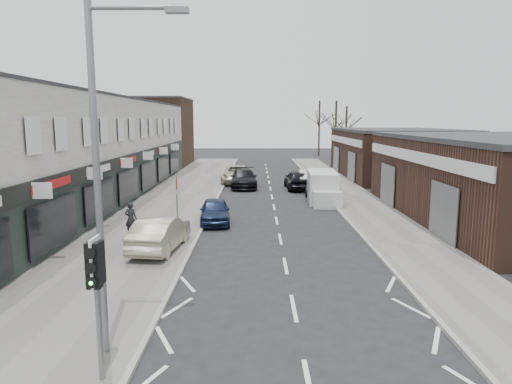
{
  "coord_description": "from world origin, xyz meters",
  "views": [
    {
      "loc": [
        -1.11,
        -10.95,
        5.57
      ],
      "look_at": [
        -1.14,
        7.82,
        2.6
      ],
      "focal_mm": 32.0,
      "sensor_mm": 36.0,
      "label": 1
    }
  ],
  "objects_px": {
    "warning_sign": "(177,187)",
    "white_van": "(322,188)",
    "parked_car_left_a": "(215,211)",
    "parked_car_left_b": "(244,179)",
    "street_lamp": "(104,163)",
    "sedan_on_pavement": "(160,233)",
    "parked_car_left_c": "(238,174)",
    "pedestrian": "(131,219)",
    "parked_car_right_b": "(298,180)",
    "parked_car_right_a": "(309,179)",
    "traffic_light": "(96,276)"
  },
  "relations": [
    {
      "from": "warning_sign",
      "to": "parked_car_left_a",
      "type": "xyz_separation_m",
      "value": [
        1.76,
        1.41,
        -1.53
      ]
    },
    {
      "from": "traffic_light",
      "to": "pedestrian",
      "type": "height_order",
      "value": "traffic_light"
    },
    {
      "from": "parked_car_left_b",
      "to": "parked_car_right_a",
      "type": "relative_size",
      "value": 1.1
    },
    {
      "from": "parked_car_left_a",
      "to": "parked_car_left_c",
      "type": "height_order",
      "value": "parked_car_left_c"
    },
    {
      "from": "parked_car_right_a",
      "to": "parked_car_right_b",
      "type": "height_order",
      "value": "parked_car_right_b"
    },
    {
      "from": "traffic_light",
      "to": "parked_car_left_b",
      "type": "xyz_separation_m",
      "value": [
        2.2,
        28.65,
        -1.65
      ]
    },
    {
      "from": "sedan_on_pavement",
      "to": "pedestrian",
      "type": "height_order",
      "value": "pedestrian"
    },
    {
      "from": "warning_sign",
      "to": "parked_car_left_b",
      "type": "distance_m",
      "value": 15.0
    },
    {
      "from": "parked_car_left_b",
      "to": "parked_car_right_b",
      "type": "distance_m",
      "value": 4.49
    },
    {
      "from": "warning_sign",
      "to": "parked_car_left_b",
      "type": "xyz_separation_m",
      "value": [
        2.96,
        14.63,
        -1.44
      ]
    },
    {
      "from": "parked_car_left_c",
      "to": "traffic_light",
      "type": "bearing_deg",
      "value": -90.71
    },
    {
      "from": "warning_sign",
      "to": "white_van",
      "type": "bearing_deg",
      "value": 43.16
    },
    {
      "from": "sedan_on_pavement",
      "to": "pedestrian",
      "type": "bearing_deg",
      "value": -45.15
    },
    {
      "from": "street_lamp",
      "to": "traffic_light",
      "type": "bearing_deg",
      "value": -84.12
    },
    {
      "from": "parked_car_right_b",
      "to": "parked_car_left_a",
      "type": "bearing_deg",
      "value": 63.0
    },
    {
      "from": "sedan_on_pavement",
      "to": "traffic_light",
      "type": "bearing_deg",
      "value": 100.79
    },
    {
      "from": "street_lamp",
      "to": "white_van",
      "type": "relative_size",
      "value": 1.47
    },
    {
      "from": "pedestrian",
      "to": "parked_car_left_b",
      "type": "xyz_separation_m",
      "value": [
        4.88,
        16.49,
        -0.17
      ]
    },
    {
      "from": "parked_car_left_a",
      "to": "pedestrian",
      "type": "bearing_deg",
      "value": -143.32
    },
    {
      "from": "sedan_on_pavement",
      "to": "parked_car_left_a",
      "type": "distance_m",
      "value": 5.89
    },
    {
      "from": "warning_sign",
      "to": "parked_car_right_b",
      "type": "distance_m",
      "value": 15.66
    },
    {
      "from": "white_van",
      "to": "parked_car_left_a",
      "type": "distance_m",
      "value": 9.49
    },
    {
      "from": "pedestrian",
      "to": "parked_car_right_b",
      "type": "distance_m",
      "value": 18.16
    },
    {
      "from": "pedestrian",
      "to": "parked_car_right_b",
      "type": "bearing_deg",
      "value": -112.27
    },
    {
      "from": "traffic_light",
      "to": "parked_car_right_b",
      "type": "bearing_deg",
      "value": 76.63
    },
    {
      "from": "white_van",
      "to": "parked_car_right_a",
      "type": "distance_m",
      "value": 6.04
    },
    {
      "from": "white_van",
      "to": "sedan_on_pavement",
      "type": "height_order",
      "value": "white_van"
    },
    {
      "from": "pedestrian",
      "to": "parked_car_right_b",
      "type": "xyz_separation_m",
      "value": [
        9.28,
        15.61,
        -0.14
      ]
    },
    {
      "from": "pedestrian",
      "to": "parked_car_left_c",
      "type": "height_order",
      "value": "pedestrian"
    },
    {
      "from": "parked_car_left_a",
      "to": "parked_car_left_b",
      "type": "xyz_separation_m",
      "value": [
        1.2,
        13.22,
        0.09
      ]
    },
    {
      "from": "sedan_on_pavement",
      "to": "parked_car_right_b",
      "type": "height_order",
      "value": "parked_car_right_b"
    },
    {
      "from": "parked_car_left_c",
      "to": "parked_car_right_b",
      "type": "bearing_deg",
      "value": -34.29
    },
    {
      "from": "sedan_on_pavement",
      "to": "parked_car_left_c",
      "type": "bearing_deg",
      "value": -90.09
    },
    {
      "from": "white_van",
      "to": "parked_car_left_b",
      "type": "xyz_separation_m",
      "value": [
        -5.6,
        6.61,
        -0.22
      ]
    },
    {
      "from": "street_lamp",
      "to": "parked_car_left_a",
      "type": "relative_size",
      "value": 2.04
    },
    {
      "from": "parked_car_left_b",
      "to": "street_lamp",
      "type": "bearing_deg",
      "value": -97.05
    },
    {
      "from": "warning_sign",
      "to": "parked_car_right_a",
      "type": "relative_size",
      "value": 0.57
    },
    {
      "from": "pedestrian",
      "to": "parked_car_right_a",
      "type": "relative_size",
      "value": 0.34
    },
    {
      "from": "street_lamp",
      "to": "sedan_on_pavement",
      "type": "xyz_separation_m",
      "value": [
        -0.67,
        8.6,
        -3.78
      ]
    },
    {
      "from": "street_lamp",
      "to": "parked_car_right_b",
      "type": "bearing_deg",
      "value": 75.79
    },
    {
      "from": "warning_sign",
      "to": "parked_car_left_c",
      "type": "height_order",
      "value": "warning_sign"
    },
    {
      "from": "traffic_light",
      "to": "pedestrian",
      "type": "xyz_separation_m",
      "value": [
        -2.68,
        12.16,
        -1.48
      ]
    },
    {
      "from": "white_van",
      "to": "pedestrian",
      "type": "xyz_separation_m",
      "value": [
        -10.48,
        -9.88,
        -0.05
      ]
    },
    {
      "from": "parked_car_left_a",
      "to": "parked_car_left_b",
      "type": "height_order",
      "value": "parked_car_left_b"
    },
    {
      "from": "traffic_light",
      "to": "pedestrian",
      "type": "distance_m",
      "value": 12.54
    },
    {
      "from": "white_van",
      "to": "parked_car_left_c",
      "type": "xyz_separation_m",
      "value": [
        -6.24,
        9.44,
        -0.2
      ]
    },
    {
      "from": "traffic_light",
      "to": "sedan_on_pavement",
      "type": "relative_size",
      "value": 0.71
    },
    {
      "from": "sedan_on_pavement",
      "to": "parked_car_left_c",
      "type": "distance_m",
      "value": 21.79
    },
    {
      "from": "sedan_on_pavement",
      "to": "parked_car_right_b",
      "type": "xyz_separation_m",
      "value": [
        7.4,
        17.95,
        -0.05
      ]
    },
    {
      "from": "traffic_light",
      "to": "parked_car_left_a",
      "type": "xyz_separation_m",
      "value": [
        1.0,
        15.43,
        -1.75
      ]
    }
  ]
}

